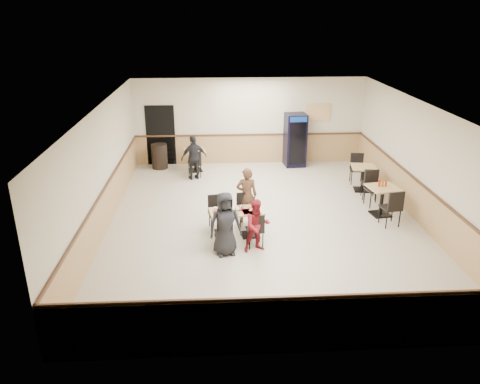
{
  "coord_description": "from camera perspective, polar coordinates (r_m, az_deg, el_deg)",
  "views": [
    {
      "loc": [
        -1.25,
        -10.99,
        5.17
      ],
      "look_at": [
        -0.65,
        -0.5,
        1.03
      ],
      "focal_mm": 35.0,
      "sensor_mm": 36.0,
      "label": 1
    }
  ],
  "objects": [
    {
      "name": "condiment_caddy",
      "position": [
        12.84,
        16.91,
        1.03
      ],
      "size": [
        0.23,
        0.06,
        0.2
      ],
      "color": "#B2260C",
      "rests_on": "side_table_near"
    },
    {
      "name": "tabletop_clutter",
      "position": [
        11.07,
        -0.11,
        -2.3
      ],
      "size": [
        1.14,
        0.66,
        0.12
      ],
      "rotation": [
        0.0,
        0.0,
        0.14
      ],
      "color": "#AC0B20",
      "rests_on": "main_table"
    },
    {
      "name": "diner_man_opposite",
      "position": [
        11.88,
        0.82,
        -0.42
      ],
      "size": [
        0.54,
        0.36,
        1.47
      ],
      "primitive_type": "imported",
      "rotation": [
        0.0,
        0.0,
        3.13
      ],
      "color": "#4E3321",
      "rests_on": "ground"
    },
    {
      "name": "side_table_far_chair_north",
      "position": [
        15.11,
        14.09,
        2.75
      ],
      "size": [
        0.51,
        0.51,
        0.97
      ],
      "primitive_type": null,
      "rotation": [
        0.0,
        0.0,
        -0.15
      ],
      "color": "black",
      "rests_on": "ground"
    },
    {
      "name": "side_table_near_chair_south",
      "position": [
        12.39,
        17.89,
        -1.72
      ],
      "size": [
        0.54,
        0.54,
        1.01
      ],
      "primitive_type": null,
      "rotation": [
        0.0,
        0.0,
        3.31
      ],
      "color": "black",
      "rests_on": "ground"
    },
    {
      "name": "main_chairs",
      "position": [
        11.22,
        -0.63,
        -3.48
      ],
      "size": [
        1.33,
        1.64,
        0.87
      ],
      "rotation": [
        0.0,
        0.0,
        0.14
      ],
      "color": "black",
      "rests_on": "ground"
    },
    {
      "name": "room_shell",
      "position": [
        14.61,
        8.84,
        2.91
      ],
      "size": [
        10.0,
        10.0,
        10.0
      ],
      "color": "silver",
      "rests_on": "ground"
    },
    {
      "name": "side_table_far",
      "position": [
        14.55,
        14.77,
        2.07
      ],
      "size": [
        0.81,
        0.81,
        0.76
      ],
      "rotation": [
        0.0,
        0.0,
        -0.15
      ],
      "color": "black",
      "rests_on": "ground"
    },
    {
      "name": "main_table",
      "position": [
        11.22,
        -0.41,
        -3.36
      ],
      "size": [
        1.36,
        0.81,
        0.68
      ],
      "rotation": [
        0.0,
        0.0,
        0.14
      ],
      "color": "black",
      "rests_on": "ground"
    },
    {
      "name": "pepsi_cooler",
      "position": [
        16.4,
        6.73,
        6.31
      ],
      "size": [
        0.75,
        0.75,
        1.84
      ],
      "rotation": [
        0.0,
        0.0,
        0.08
      ],
      "color": "black",
      "rests_on": "ground"
    },
    {
      "name": "diner_woman_right",
      "position": [
        10.52,
        2.12,
        -4.12
      ],
      "size": [
        0.71,
        0.62,
        1.25
      ],
      "primitive_type": "imported",
      "rotation": [
        0.0,
        0.0,
        0.28
      ],
      "color": "maroon",
      "rests_on": "ground"
    },
    {
      "name": "lone_diner",
      "position": [
        15.05,
        -5.63,
        4.19
      ],
      "size": [
        0.91,
        0.61,
        1.44
      ],
      "primitive_type": "imported",
      "rotation": [
        0.0,
        0.0,
        3.48
      ],
      "color": "black",
      "rests_on": "ground"
    },
    {
      "name": "side_table_near",
      "position": [
        12.93,
        16.94,
        -0.52
      ],
      "size": [
        0.86,
        0.86,
        0.79
      ],
      "rotation": [
        0.0,
        0.0,
        0.17
      ],
      "color": "black",
      "rests_on": "ground"
    },
    {
      "name": "diner_woman_left",
      "position": [
        10.34,
        -1.82,
        -3.9
      ],
      "size": [
        0.81,
        0.62,
        1.48
      ],
      "primitive_type": "imported",
      "rotation": [
        0.0,
        0.0,
        0.23
      ],
      "color": "black",
      "rests_on": "ground"
    },
    {
      "name": "ground",
      "position": [
        12.21,
        2.9,
        -3.58
      ],
      "size": [
        10.0,
        10.0,
        0.0
      ],
      "primitive_type": "plane",
      "color": "beige",
      "rests_on": "ground"
    },
    {
      "name": "side_table_far_chair_south",
      "position": [
        14.01,
        15.49,
        1.14
      ],
      "size": [
        0.51,
        0.51,
        0.97
      ],
      "primitive_type": null,
      "rotation": [
        0.0,
        0.0,
        2.99
      ],
      "color": "black",
      "rests_on": "ground"
    },
    {
      "name": "back_table_chair_lone",
      "position": [
        15.36,
        -5.56,
        3.54
      ],
      "size": [
        0.51,
        0.51,
        0.92
      ],
      "primitive_type": null,
      "rotation": [
        0.0,
        0.0,
        3.35
      ],
      "color": "black",
      "rests_on": "ground"
    },
    {
      "name": "side_table_near_chair_north",
      "position": [
        13.5,
        16.05,
        0.39
      ],
      "size": [
        0.54,
        0.54,
        1.01
      ],
      "primitive_type": null,
      "rotation": [
        0.0,
        0.0,
        0.17
      ],
      "color": "black",
      "rests_on": "ground"
    },
    {
      "name": "trash_bin",
      "position": [
        16.36,
        -9.78,
        4.31
      ],
      "size": [
        0.54,
        0.54,
        0.85
      ],
      "primitive_type": "cylinder",
      "color": "black",
      "rests_on": "ground"
    },
    {
      "name": "back_table",
      "position": [
        15.91,
        -5.5,
        4.26
      ],
      "size": [
        0.8,
        0.8,
        0.73
      ],
      "rotation": [
        0.0,
        0.0,
        0.21
      ],
      "color": "black",
      "rests_on": "ground"
    }
  ]
}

